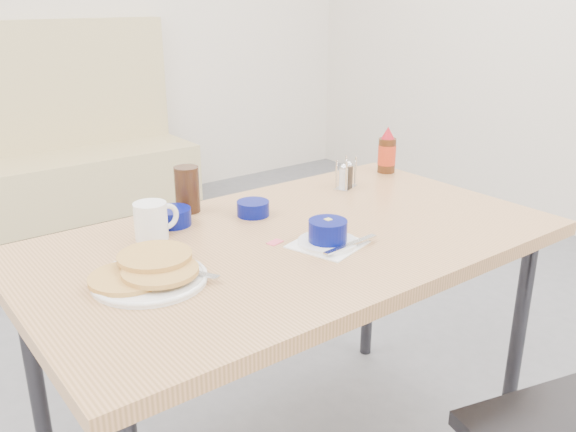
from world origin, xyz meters
TOP-DOWN VIEW (x-y plane):
  - booth_bench at (0.00, 2.78)m, footprint 1.90×0.56m
  - dining_table at (0.00, 0.25)m, footprint 1.40×0.80m
  - pancake_plate at (-0.42, 0.23)m, footprint 0.26×0.26m
  - coffee_mug at (-0.30, 0.46)m, footprint 0.13×0.09m
  - grits_setting at (0.03, 0.15)m, footprint 0.22×0.20m
  - creamer_bowl at (-0.22, 0.52)m, footprint 0.10×0.10m
  - butter_bowl at (0.00, 0.45)m, footprint 0.09×0.09m
  - amber_tumbler at (-0.13, 0.59)m, footprint 0.09×0.09m
  - condiment_caddy at (0.40, 0.48)m, footprint 0.10×0.08m
  - syrup_bottle at (0.64, 0.53)m, footprint 0.06×0.06m
  - sugar_wrapper at (-0.07, 0.24)m, footprint 0.05×0.04m

SIDE VIEW (x-z plane):
  - booth_bench at x=0.00m, z-range -0.26..0.96m
  - dining_table at x=0.00m, z-range 0.32..1.08m
  - sugar_wrapper at x=-0.07m, z-range 0.76..0.76m
  - pancake_plate at x=-0.42m, z-range 0.76..0.80m
  - butter_bowl at x=0.00m, z-range 0.76..0.80m
  - creamer_bowl at x=-0.22m, z-range 0.76..0.81m
  - grits_setting at x=0.03m, z-range 0.75..0.82m
  - condiment_caddy at x=0.40m, z-range 0.74..0.85m
  - coffee_mug at x=-0.30m, z-range 0.76..0.86m
  - amber_tumbler at x=-0.13m, z-range 0.76..0.89m
  - syrup_bottle at x=0.64m, z-range 0.75..0.91m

